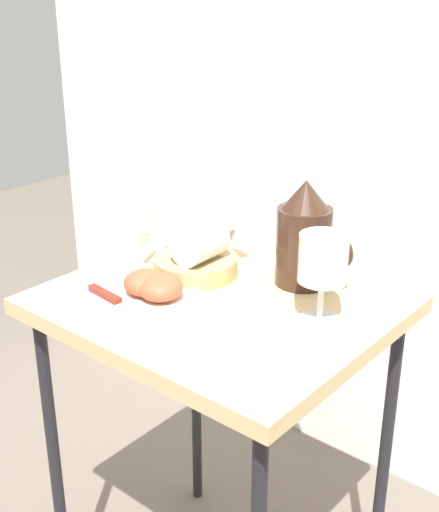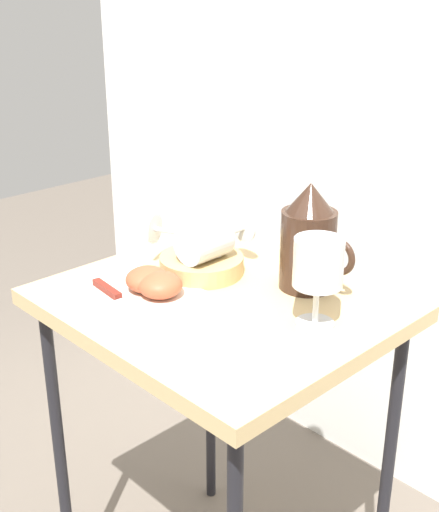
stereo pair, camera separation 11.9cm
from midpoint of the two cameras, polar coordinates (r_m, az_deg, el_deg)
The scene contains 11 objects.
curtain_drape at distance 1.65m, azimuth 12.20°, elevation 9.90°, with size 2.40×0.03×1.84m, color white.
table at distance 1.25m, azimuth -2.73°, elevation -6.50°, with size 0.58×0.50×0.73m.
linen_napkin at distance 1.22m, azimuth -9.96°, elevation -3.84°, with size 0.28×0.21×0.00m, color silver.
basket_tray at distance 1.31m, azimuth -4.61°, elevation -0.85°, with size 0.16×0.16×0.04m, color tan.
pitcher at distance 1.25m, azimuth 4.39°, elevation 1.03°, with size 0.15×0.10×0.20m.
wine_glass_upright at distance 1.10m, azimuth 5.60°, elevation -0.64°, with size 0.08×0.08×0.15m.
wine_glass_tipped_near at distance 1.30m, azimuth -4.87°, elevation 1.59°, with size 0.16×0.12×0.07m.
wine_glass_tipped_far at distance 1.27m, azimuth -4.24°, elevation 1.19°, with size 0.08×0.15×0.08m.
apple_half_left at distance 1.23m, azimuth -8.94°, elevation -2.26°, with size 0.08×0.08×0.04m, color #C15133.
apple_half_right at distance 1.20m, azimuth -7.79°, elevation -2.70°, with size 0.08×0.08×0.04m, color #C15133.
knife at distance 1.21m, azimuth -11.38°, elevation -3.81°, with size 0.22×0.04×0.01m.
Camera 1 is at (0.70, -0.84, 1.27)m, focal length 47.93 mm.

